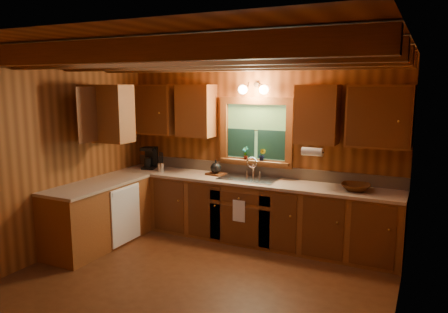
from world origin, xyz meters
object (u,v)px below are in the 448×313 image
cutting_board (216,174)px  coffee_maker (150,158)px  wicker_basket (356,187)px  sink (249,182)px

cutting_board → coffee_maker: bearing=-167.4°
cutting_board → wicker_basket: size_ratio=0.72×
sink → wicker_basket: (1.48, -0.02, 0.09)m
sink → cutting_board: sink is taller
coffee_maker → cutting_board: (1.18, 0.01, -0.16)m
wicker_basket → cutting_board: bearing=177.7°
sink → cutting_board: bearing=174.0°
wicker_basket → sink: bearing=179.0°
coffee_maker → wicker_basket: bearing=-18.2°
sink → wicker_basket: bearing=-1.0°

